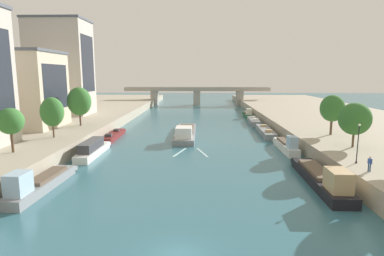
{
  "coord_description": "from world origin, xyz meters",
  "views": [
    {
      "loc": [
        1.53,
        -20.01,
        12.4
      ],
      "look_at": [
        0.0,
        36.76,
        2.86
      ],
      "focal_mm": 29.9,
      "sensor_mm": 36.0,
      "label": 1
    }
  ],
  "objects_px": {
    "tree_left_nearest": "(79,101)",
    "barge_midriver": "(185,132)",
    "moored_boat_left_near": "(93,149)",
    "tree_right_nearest": "(355,119)",
    "tree_right_third": "(332,108)",
    "moored_boat_right_downstream": "(322,178)",
    "tree_left_midway": "(52,112)",
    "moored_boat_right_second": "(247,114)",
    "bridge_far": "(197,94)",
    "person_on_quay": "(370,163)",
    "moored_boat_left_gap_after": "(114,135)",
    "moored_boat_right_far": "(265,131)",
    "tree_left_third": "(10,121)",
    "moored_boat_right_upstream": "(286,145)",
    "lamppost_right_bank": "(358,142)",
    "moored_boat_right_lone": "(254,121)",
    "moored_boat_left_second": "(39,183)"
  },
  "relations": [
    {
      "from": "moored_boat_left_near",
      "to": "person_on_quay",
      "type": "xyz_separation_m",
      "value": [
        34.38,
        -14.96,
        2.25
      ]
    },
    {
      "from": "moored_boat_right_far",
      "to": "bridge_far",
      "type": "relative_size",
      "value": 0.25
    },
    {
      "from": "moored_boat_left_second",
      "to": "moored_boat_right_far",
      "type": "bearing_deg",
      "value": 47.83
    },
    {
      "from": "moored_boat_right_upstream",
      "to": "person_on_quay",
      "type": "distance_m",
      "value": 19.18
    },
    {
      "from": "moored_boat_right_downstream",
      "to": "moored_boat_right_far",
      "type": "height_order",
      "value": "moored_boat_right_downstream"
    },
    {
      "from": "barge_midriver",
      "to": "moored_boat_right_upstream",
      "type": "xyz_separation_m",
      "value": [
        17.13,
        -11.88,
        0.08
      ]
    },
    {
      "from": "moored_boat_right_lone",
      "to": "bridge_far",
      "type": "xyz_separation_m",
      "value": [
        -15.06,
        50.29,
        3.94
      ]
    },
    {
      "from": "barge_midriver",
      "to": "moored_boat_left_near",
      "type": "distance_m",
      "value": 20.72
    },
    {
      "from": "tree_left_nearest",
      "to": "bridge_far",
      "type": "distance_m",
      "value": 72.41
    },
    {
      "from": "moored_boat_right_downstream",
      "to": "tree_left_midway",
      "type": "distance_m",
      "value": 40.8
    },
    {
      "from": "moored_boat_left_near",
      "to": "moored_boat_right_second",
      "type": "bearing_deg",
      "value": 56.77
    },
    {
      "from": "moored_boat_left_near",
      "to": "moored_boat_right_upstream",
      "type": "xyz_separation_m",
      "value": [
        30.76,
        3.73,
        -0.09
      ]
    },
    {
      "from": "moored_boat_right_far",
      "to": "tree_left_third",
      "type": "distance_m",
      "value": 46.74
    },
    {
      "from": "moored_boat_right_second",
      "to": "moored_boat_right_downstream",
      "type": "bearing_deg",
      "value": -90.23
    },
    {
      "from": "moored_boat_right_second",
      "to": "tree_right_nearest",
      "type": "relative_size",
      "value": 1.66
    },
    {
      "from": "moored_boat_left_near",
      "to": "tree_left_midway",
      "type": "relative_size",
      "value": 1.84
    },
    {
      "from": "moored_boat_right_downstream",
      "to": "tree_right_third",
      "type": "distance_m",
      "value": 21.52
    },
    {
      "from": "moored_boat_right_second",
      "to": "tree_left_nearest",
      "type": "height_order",
      "value": "tree_left_nearest"
    },
    {
      "from": "moored_boat_right_second",
      "to": "bridge_far",
      "type": "relative_size",
      "value": 0.18
    },
    {
      "from": "tree_left_nearest",
      "to": "tree_right_third",
      "type": "relative_size",
      "value": 1.14
    },
    {
      "from": "moored_boat_left_gap_after",
      "to": "tree_right_third",
      "type": "height_order",
      "value": "tree_right_third"
    },
    {
      "from": "moored_boat_right_lone",
      "to": "tree_left_nearest",
      "type": "xyz_separation_m",
      "value": [
        -37.39,
        -18.55,
        6.48
      ]
    },
    {
      "from": "moored_boat_right_lone",
      "to": "tree_left_nearest",
      "type": "relative_size",
      "value": 1.51
    },
    {
      "from": "moored_boat_right_far",
      "to": "tree_right_third",
      "type": "relative_size",
      "value": 2.15
    },
    {
      "from": "person_on_quay",
      "to": "moored_boat_right_downstream",
      "type": "bearing_deg",
      "value": 153.75
    },
    {
      "from": "tree_left_nearest",
      "to": "lamppost_right_bank",
      "type": "xyz_separation_m",
      "value": [
        41.75,
        -26.17,
        -2.3
      ]
    },
    {
      "from": "moored_boat_right_second",
      "to": "moored_boat_left_gap_after",
      "type": "bearing_deg",
      "value": -133.28
    },
    {
      "from": "moored_boat_left_second",
      "to": "lamppost_right_bank",
      "type": "xyz_separation_m",
      "value": [
        35.16,
        3.71,
        3.94
      ]
    },
    {
      "from": "lamppost_right_bank",
      "to": "person_on_quay",
      "type": "bearing_deg",
      "value": -93.3
    },
    {
      "from": "moored_boat_right_downstream",
      "to": "moored_boat_right_far",
      "type": "bearing_deg",
      "value": 90.02
    },
    {
      "from": "moored_boat_left_gap_after",
      "to": "bridge_far",
      "type": "distance_m",
      "value": 71.39
    },
    {
      "from": "moored_boat_right_upstream",
      "to": "moored_boat_right_lone",
      "type": "bearing_deg",
      "value": 91.09
    },
    {
      "from": "moored_boat_left_gap_after",
      "to": "tree_left_midway",
      "type": "height_order",
      "value": "tree_left_midway"
    },
    {
      "from": "moored_boat_right_far",
      "to": "lamppost_right_bank",
      "type": "xyz_separation_m",
      "value": [
        4.24,
        -30.42,
        4.24
      ]
    },
    {
      "from": "moored_boat_left_second",
      "to": "moored_boat_right_upstream",
      "type": "bearing_deg",
      "value": 31.48
    },
    {
      "from": "moored_boat_left_gap_after",
      "to": "moored_boat_right_lone",
      "type": "height_order",
      "value": "moored_boat_right_lone"
    },
    {
      "from": "moored_boat_left_near",
      "to": "tree_right_nearest",
      "type": "xyz_separation_m",
      "value": [
        37.99,
        -3.45,
        5.32
      ]
    },
    {
      "from": "moored_boat_right_second",
      "to": "moored_boat_right_far",
      "type": "bearing_deg",
      "value": -90.52
    },
    {
      "from": "moored_boat_right_second",
      "to": "bridge_far",
      "type": "bearing_deg",
      "value": 112.89
    },
    {
      "from": "tree_left_midway",
      "to": "moored_boat_right_far",
      "type": "bearing_deg",
      "value": 23.52
    },
    {
      "from": "tree_left_third",
      "to": "bridge_far",
      "type": "distance_m",
      "value": 93.83
    },
    {
      "from": "moored_boat_right_downstream",
      "to": "moored_boat_right_far",
      "type": "relative_size",
      "value": 1.1
    },
    {
      "from": "tree_left_nearest",
      "to": "barge_midriver",
      "type": "bearing_deg",
      "value": 3.28
    },
    {
      "from": "moored_boat_left_near",
      "to": "tree_left_nearest",
      "type": "height_order",
      "value": "tree_left_nearest"
    },
    {
      "from": "moored_boat_right_downstream",
      "to": "barge_midriver",
      "type": "bearing_deg",
      "value": 120.32
    },
    {
      "from": "moored_boat_right_second",
      "to": "tree_right_nearest",
      "type": "height_order",
      "value": "tree_right_nearest"
    },
    {
      "from": "moored_boat_left_near",
      "to": "moored_boat_right_second",
      "type": "distance_m",
      "value": 55.81
    },
    {
      "from": "moored_boat_left_near",
      "to": "tree_right_third",
      "type": "bearing_deg",
      "value": 8.79
    },
    {
      "from": "moored_boat_left_near",
      "to": "moored_boat_left_gap_after",
      "type": "relative_size",
      "value": 0.95
    },
    {
      "from": "moored_boat_right_upstream",
      "to": "tree_right_third",
      "type": "height_order",
      "value": "tree_right_third"
    }
  ]
}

